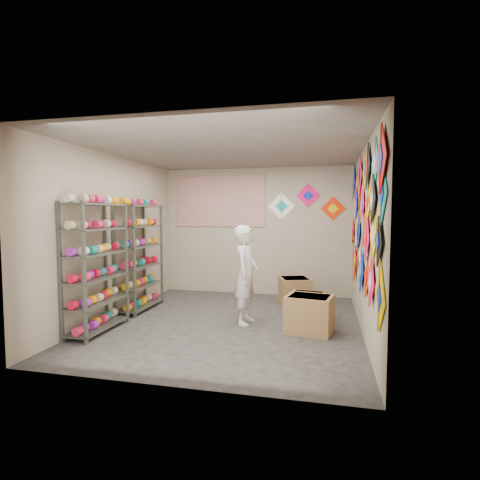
% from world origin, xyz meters
% --- Properties ---
extents(ground, '(4.50, 4.50, 0.00)m').
position_xyz_m(ground, '(0.00, 0.00, 0.00)').
color(ground, black).
extents(room_walls, '(4.50, 4.50, 4.50)m').
position_xyz_m(room_walls, '(0.00, 0.00, 1.64)').
color(room_walls, tan).
rests_on(room_walls, ground).
extents(shelf_rack_front, '(0.40, 1.10, 1.90)m').
position_xyz_m(shelf_rack_front, '(-1.78, -0.85, 0.95)').
color(shelf_rack_front, '#4C5147').
rests_on(shelf_rack_front, ground).
extents(shelf_rack_back, '(0.40, 1.10, 1.90)m').
position_xyz_m(shelf_rack_back, '(-1.78, 0.45, 0.95)').
color(shelf_rack_back, '#4C5147').
rests_on(shelf_rack_back, ground).
extents(string_spools, '(0.12, 2.36, 0.12)m').
position_xyz_m(string_spools, '(-1.78, -0.20, 1.05)').
color(string_spools, '#E2264D').
rests_on(string_spools, ground).
extents(kite_wall_display, '(0.05, 4.33, 2.11)m').
position_xyz_m(kite_wall_display, '(1.98, 0.05, 1.65)').
color(kite_wall_display, '#F3CB00').
rests_on(kite_wall_display, room_walls).
extents(back_wall_kites, '(1.59, 0.02, 0.76)m').
position_xyz_m(back_wall_kites, '(1.02, 2.24, 1.93)').
color(back_wall_kites, white).
rests_on(back_wall_kites, room_walls).
extents(poster, '(2.00, 0.01, 1.10)m').
position_xyz_m(poster, '(-0.80, 2.23, 2.00)').
color(poster, '#7A4493').
rests_on(poster, room_walls).
extents(shopkeeper, '(0.62, 0.46, 1.55)m').
position_xyz_m(shopkeeper, '(0.25, 0.05, 0.77)').
color(shopkeeper, beige).
rests_on(shopkeeper, ground).
extents(carton_a, '(0.73, 0.64, 0.54)m').
position_xyz_m(carton_a, '(1.25, -0.18, 0.27)').
color(carton_a, olive).
rests_on(carton_a, ground).
extents(carton_b, '(0.62, 0.54, 0.45)m').
position_xyz_m(carton_b, '(1.19, 0.46, 0.22)').
color(carton_b, olive).
rests_on(carton_b, ground).
extents(carton_c, '(0.69, 0.73, 0.52)m').
position_xyz_m(carton_c, '(0.91, 1.43, 0.26)').
color(carton_c, olive).
rests_on(carton_c, ground).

